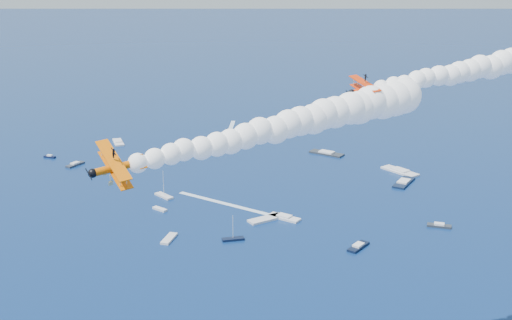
# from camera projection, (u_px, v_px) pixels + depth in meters

# --- Properties ---
(biplane_lead) EXTENTS (10.57, 11.38, 6.76)m
(biplane_lead) POSITION_uv_depth(u_px,v_px,m) (367.00, 90.00, 118.60)
(biplane_lead) COLOR red
(biplane_trail) EXTENTS (13.03, 13.54, 9.34)m
(biplane_trail) POSITION_uv_depth(u_px,v_px,m) (117.00, 167.00, 94.53)
(biplane_trail) COLOR #E36404
(smoke_trail_lead) EXTENTS (61.04, 56.26, 10.94)m
(smoke_trail_lead) POSITION_uv_depth(u_px,v_px,m) (491.00, 66.00, 129.90)
(smoke_trail_lead) COLOR white
(smoke_trail_trail) EXTENTS (61.20, 60.03, 10.94)m
(smoke_trail_trail) POSITION_uv_depth(u_px,v_px,m) (286.00, 125.00, 108.48)
(smoke_trail_trail) COLOR white
(spectator_boats) EXTENTS (197.54, 185.77, 0.70)m
(spectator_boats) POSITION_uv_depth(u_px,v_px,m) (326.00, 199.00, 229.59)
(spectator_boats) COLOR silver
(spectator_boats) RESTS_ON ground
(boat_wakes) EXTENTS (34.74, 124.34, 0.04)m
(boat_wakes) POSITION_uv_depth(u_px,v_px,m) (227.00, 161.00, 273.25)
(boat_wakes) COLOR white
(boat_wakes) RESTS_ON ground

